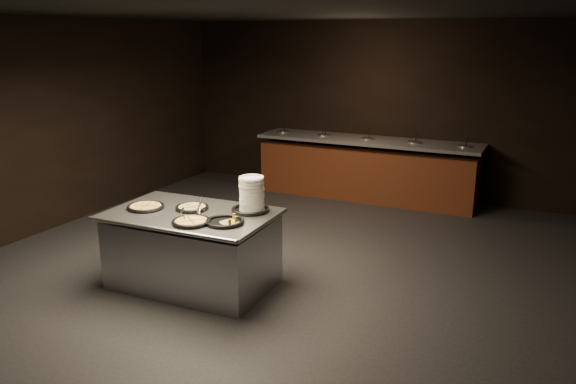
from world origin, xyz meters
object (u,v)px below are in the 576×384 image
Objects in this scene: serving_counter at (193,250)px; pan_veggie_whole at (146,207)px; pan_cheese_whole at (192,207)px; plate_stack at (252,195)px.

pan_veggie_whole reaches higher than serving_counter.
pan_veggie_whole and pan_cheese_whole have the same top height.
plate_stack is at bearing 23.96° from serving_counter.
plate_stack reaches higher than pan_cheese_whole.
plate_stack is at bearing 19.23° from pan_veggie_whole.
pan_cheese_whole is (-0.05, 0.09, 0.45)m from serving_counter.
pan_veggie_whole is 1.12× the size of pan_cheese_whole.
serving_counter is 4.45× the size of pan_veggie_whole.
plate_stack is (0.58, 0.28, 0.62)m from serving_counter.
plate_stack is at bearing 16.50° from pan_cheese_whole.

